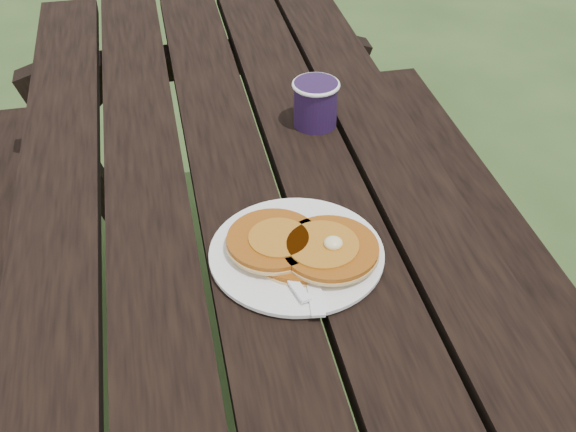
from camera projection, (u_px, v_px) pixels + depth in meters
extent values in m
cube|color=black|center=(236.00, 196.00, 1.26)|extent=(0.75, 1.80, 0.04)
cube|color=black|center=(499.00, 275.00, 1.54)|extent=(0.25, 1.80, 0.04)
cylinder|color=white|center=(297.00, 254.00, 1.11)|extent=(0.33, 0.33, 0.01)
cylinder|color=#A55412|center=(300.00, 251.00, 1.09)|extent=(0.14, 0.14, 0.01)
cylinder|color=#A55412|center=(273.00, 240.00, 1.10)|extent=(0.14, 0.14, 0.01)
cylinder|color=#A55412|center=(330.00, 249.00, 1.08)|extent=(0.15, 0.15, 0.01)
cylinder|color=#9D5D16|center=(323.00, 244.00, 1.08)|extent=(0.11, 0.11, 0.00)
ellipsoid|color=#F4E59E|center=(333.00, 243.00, 1.07)|extent=(0.03, 0.03, 0.02)
cube|color=white|center=(312.00, 272.00, 1.06)|extent=(0.04, 0.18, 0.00)
cylinder|color=#251338|center=(315.00, 104.00, 1.38)|extent=(0.08, 0.08, 0.09)
torus|color=white|center=(316.00, 85.00, 1.35)|extent=(0.09, 0.09, 0.01)
cylinder|color=black|center=(316.00, 86.00, 1.36)|extent=(0.07, 0.07, 0.01)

